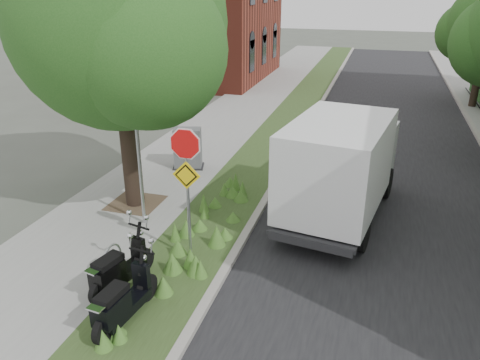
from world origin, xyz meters
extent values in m
plane|color=#4C5147|center=(0.00, 0.00, 0.00)|extent=(120.00, 120.00, 0.00)
cube|color=gray|center=(-4.25, 10.00, 0.06)|extent=(3.50, 60.00, 0.12)
cube|color=#31421C|center=(-1.50, 10.00, 0.06)|extent=(2.00, 60.00, 0.12)
cube|color=#9E9991|center=(-0.50, 10.00, 0.07)|extent=(0.20, 60.00, 0.13)
cube|color=black|center=(3.00, 10.00, 0.01)|extent=(7.00, 60.00, 0.01)
cylinder|color=black|center=(-4.00, 2.80, 2.36)|extent=(0.52, 0.52, 4.48)
sphere|color=#21521B|center=(-4.00, 2.80, 5.08)|extent=(5.40, 5.40, 5.40)
sphere|color=#21521B|center=(-5.21, 3.61, 4.41)|extent=(4.05, 4.05, 4.05)
sphere|color=#21521B|center=(-2.92, 2.12, 4.54)|extent=(3.78, 3.78, 3.78)
cube|color=#473828|center=(-4.00, 2.80, 0.12)|extent=(1.40, 1.40, 0.01)
cylinder|color=#A5A8AD|center=(-3.20, 1.80, 2.12)|extent=(0.08, 0.08, 4.00)
torus|color=#A5A8AD|center=(-2.70, -0.60, 0.50)|extent=(0.05, 0.77, 0.77)
cube|color=#A5A8AD|center=(-2.70, -0.96, 0.14)|extent=(0.06, 0.06, 0.04)
cube|color=#A5A8AD|center=(-2.70, -0.24, 0.14)|extent=(0.06, 0.06, 0.04)
cylinder|color=#A5A8AD|center=(-1.40, 0.60, 1.62)|extent=(0.07, 0.07, 3.00)
cylinder|color=red|center=(-1.40, 0.57, 2.87)|extent=(0.86, 0.03, 0.86)
cylinder|color=white|center=(-1.40, 0.58, 2.87)|extent=(0.94, 0.02, 0.94)
cube|color=yellow|center=(-1.40, 0.57, 2.17)|extent=(0.64, 0.03, 0.64)
cube|color=maroon|center=(-9.50, 22.00, 4.00)|extent=(9.00, 10.00, 8.00)
cylinder|color=black|center=(7.00, 18.00, 1.94)|extent=(0.36, 0.36, 3.64)
sphere|color=#21521B|center=(6.14, 18.57, 3.67)|extent=(2.85, 2.85, 2.85)
cylinder|color=black|center=(-2.16, -0.21, 0.39)|extent=(0.24, 0.56, 0.54)
cylinder|color=black|center=(-2.44, -1.48, 0.39)|extent=(0.24, 0.56, 0.54)
cube|color=black|center=(-2.31, -0.89, 0.41)|extent=(0.61, 1.25, 0.19)
cube|color=black|center=(-2.39, -1.25, 0.66)|extent=(0.52, 0.75, 0.42)
cube|color=black|center=(-2.38, -1.20, 0.93)|extent=(0.44, 0.68, 0.13)
cylinder|color=black|center=(-1.63, -1.10, 0.40)|extent=(0.19, 0.57, 0.55)
cylinder|color=black|center=(-1.78, -2.41, 0.40)|extent=(0.19, 0.57, 0.55)
cube|color=black|center=(-1.71, -1.81, 0.42)|extent=(0.50, 1.26, 0.19)
cube|color=black|center=(-1.75, -2.18, 0.67)|extent=(0.46, 0.73, 0.43)
cube|color=black|center=(-1.75, -2.12, 0.95)|extent=(0.39, 0.67, 0.13)
cube|color=#262628|center=(1.62, 3.85, 0.51)|extent=(2.78, 5.52, 0.18)
cube|color=#B7BABC|center=(1.93, 5.87, 1.35)|extent=(2.23, 1.69, 1.59)
cube|color=white|center=(1.53, 3.31, 1.75)|extent=(2.75, 4.07, 2.19)
cube|color=#262628|center=(-3.63, 5.89, 0.14)|extent=(1.17, 0.93, 0.05)
cube|color=slate|center=(-3.63, 5.89, 0.80)|extent=(1.03, 0.79, 1.36)
camera|label=1|loc=(2.33, -7.94, 5.96)|focal=35.00mm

